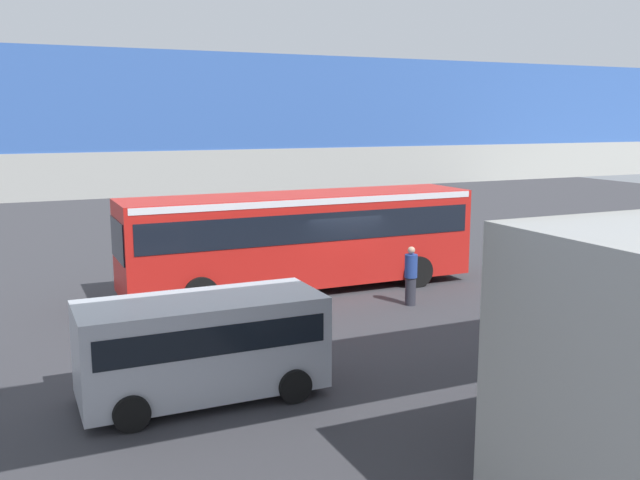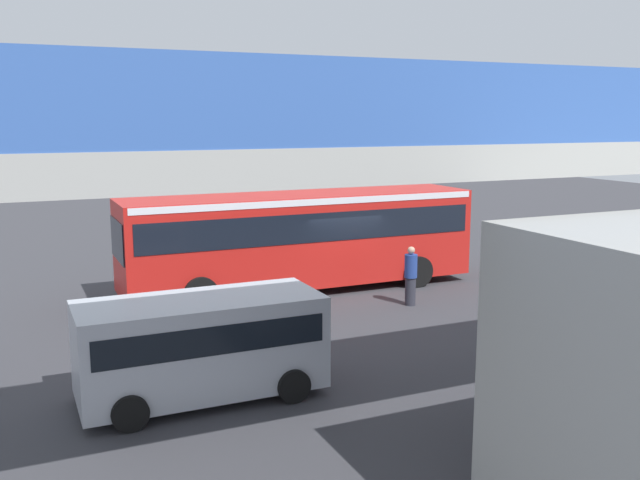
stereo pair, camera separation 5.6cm
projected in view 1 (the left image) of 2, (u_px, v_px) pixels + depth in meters
ground at (337, 291)px, 22.84m from camera, size 80.00×80.00×0.00m
city_bus at (300, 233)px, 22.67m from camera, size 11.54×2.85×3.15m
parked_van at (202, 341)px, 13.93m from camera, size 4.80×2.17×2.05m
pedestrian at (411, 276)px, 20.94m from camera, size 0.38×0.38×1.79m
traffic_sign at (377, 210)px, 28.08m from camera, size 0.08×0.60×2.80m
lane_dash_leftmost at (404, 266)px, 26.62m from camera, size 2.00×0.20×0.01m
lane_dash_left at (308, 276)px, 24.99m from camera, size 2.00×0.20×0.01m
lane_dash_centre at (198, 287)px, 23.37m from camera, size 2.00×0.20×0.01m
pedestrian_overpass at (607, 169)px, 12.29m from camera, size 31.86×2.60×6.31m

